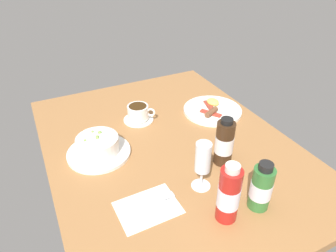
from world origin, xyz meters
The scene contains 9 objects.
ground_plane centered at (0.00, 0.00, -1.50)cm, with size 110.00×84.00×3.00cm, color #9E6B3D.
porridge_bowl centered at (-5.34, -24.26, 3.28)cm, with size 21.75×21.75×7.56cm.
cutlery_setting centered at (24.49, -18.07, 0.26)cm, with size 13.17×17.43×0.90cm.
coffee_cup centered at (-20.00, -3.79, 3.22)cm, with size 12.06×12.13×6.56cm.
wine_glass centered at (23.49, -0.71, 10.16)cm, with size 5.86×5.86×15.84cm.
sauce_bottle_brown centered at (16.84, 11.61, 7.84)cm, with size 6.04×6.04×16.91cm.
sauce_bottle_red centered at (36.54, -0.86, 8.43)cm, with size 5.88×5.88×18.24cm.
sauce_bottle_green centered at (37.16, 9.58, 6.91)cm, with size 5.97×5.97×15.28cm.
breakfast_plate centered at (-12.50, 26.86, 0.91)cm, with size 24.52×24.52×3.70cm.
Camera 1 is at (79.46, -39.27, 65.76)cm, focal length 32.47 mm.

